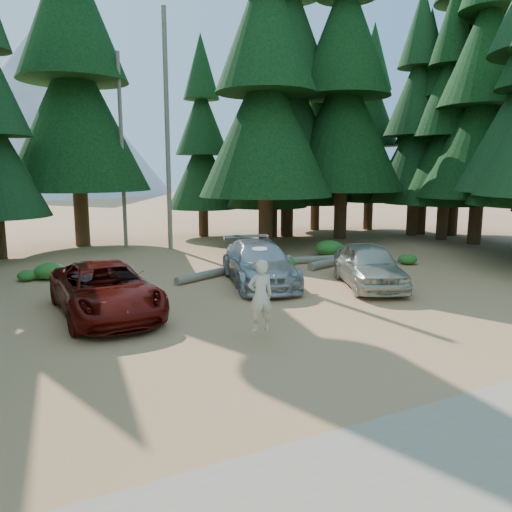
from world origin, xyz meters
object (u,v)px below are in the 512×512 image
(silver_minivan_right, at_px, (369,265))
(log_left, at_px, (219,272))
(red_pickup, at_px, (105,289))
(log_right, at_px, (347,259))
(frisbee_player, at_px, (260,295))
(log_mid, at_px, (313,260))
(silver_minivan_center, at_px, (259,263))

(silver_minivan_right, height_order, log_left, silver_minivan_right)
(red_pickup, distance_m, log_right, 11.75)
(frisbee_player, bearing_deg, log_right, -133.62)
(red_pickup, distance_m, log_mid, 10.59)
(red_pickup, bearing_deg, silver_minivan_center, 13.39)
(log_mid, bearing_deg, log_right, -10.85)
(log_mid, height_order, log_right, log_right)
(log_left, distance_m, log_mid, 4.85)
(red_pickup, height_order, log_mid, red_pickup)
(silver_minivan_center, height_order, log_right, silver_minivan_center)
(log_left, relative_size, log_right, 0.81)
(log_left, bearing_deg, red_pickup, -168.37)
(red_pickup, height_order, log_right, red_pickup)
(silver_minivan_center, distance_m, log_mid, 4.80)
(frisbee_player, xyz_separation_m, log_left, (2.02, 7.44, -0.97))
(silver_minivan_right, distance_m, log_left, 5.78)
(frisbee_player, xyz_separation_m, log_mid, (6.84, 8.04, -0.97))
(log_right, bearing_deg, silver_minivan_center, -179.61)
(red_pickup, distance_m, frisbee_player, 4.93)
(red_pickup, bearing_deg, frisbee_player, -55.42)
(silver_minivan_right, distance_m, log_mid, 4.80)
(red_pickup, relative_size, log_right, 0.99)
(log_left, xyz_separation_m, log_right, (6.26, 0.05, 0.02))
(log_left, bearing_deg, silver_minivan_right, -68.92)
(silver_minivan_center, relative_size, log_mid, 1.38)
(red_pickup, bearing_deg, log_left, 33.33)
(frisbee_player, bearing_deg, log_left, -100.95)
(silver_minivan_center, xyz_separation_m, log_left, (-0.78, 1.92, -0.61))
(log_mid, bearing_deg, frisbee_player, -120.31)
(silver_minivan_center, distance_m, silver_minivan_right, 3.91)
(log_left, bearing_deg, frisbee_player, -128.75)
(log_left, bearing_deg, log_right, -23.08)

